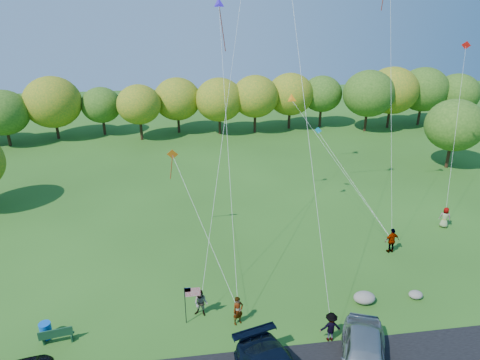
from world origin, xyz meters
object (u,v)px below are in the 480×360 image
Objects in this scene: trash_barrel at (46,330)px; flyer_e at (445,217)px; minivan_silver at (364,357)px; flyer_c at (331,327)px; flyer_d at (392,241)px; flyer_a at (238,311)px; flyer_b at (201,303)px; park_bench at (56,335)px.

flyer_e is at bearing 16.32° from trash_barrel.
flyer_c is at bearing 132.36° from minivan_silver.
minivan_silver is 16.71m from trash_barrel.
flyer_a is at bearing 18.25° from flyer_d.
flyer_b is 14.79m from flyer_d.
flyer_b is at bearing -21.40° from flyer_c.
flyer_b is (-7.61, 5.24, -0.14)m from minivan_silver.
flyer_e is at bearing -161.52° from flyer_d.
flyer_a is 1.04× the size of flyer_e.
flyer_d is at bearing 40.41° from flyer_b.
flyer_c is 0.90× the size of flyer_d.
minivan_silver reaches higher than flyer_b.
flyer_d is 23.06m from trash_barrel.
trash_barrel is (-0.68, 0.50, -0.04)m from park_bench.
minivan_silver is at bearing 78.62° from flyer_e.
park_bench is (-27.67, -8.80, -0.35)m from flyer_e.
minivan_silver reaches higher than flyer_a.
minivan_silver is 3.16× the size of flyer_c.
flyer_e is 1.00× the size of park_bench.
trash_barrel is at bearing 5.99° from flyer_d.
flyer_a is 9.78m from park_bench.
flyer_c is at bearing 39.27° from flyer_d.
flyer_d reaches higher than flyer_c.
flyer_a is at bearing 164.74° from minivan_silver.
flyer_e is at bearing 42.59° from flyer_b.
minivan_silver is 3.07× the size of flyer_a.
flyer_a is 10.47m from trash_barrel.
park_bench is (-7.75, -1.10, -0.34)m from flyer_b.
trash_barrel is at bearing 48.48° from flyer_e.
minivan_silver is 2.84× the size of flyer_d.
trash_barrel is (-22.41, -5.40, -0.49)m from flyer_d.
flyer_d is 22.53m from park_bench.
flyer_c is 16.91m from flyer_e.
flyer_b is 7.84m from park_bench.
flyer_d is at bearing 13.54° from trash_barrel.
flyer_d is at bearing 58.20° from flyer_e.
park_bench is at bearing -173.05° from minivan_silver.
flyer_e is (17.90, 8.68, -0.03)m from flyer_a.
flyer_c is at bearing -46.98° from flyer_a.
flyer_e is (5.94, 2.90, -0.10)m from flyer_d.
flyer_b reaches higher than park_bench.
park_bench is (-15.36, 4.15, -0.48)m from minivan_silver.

